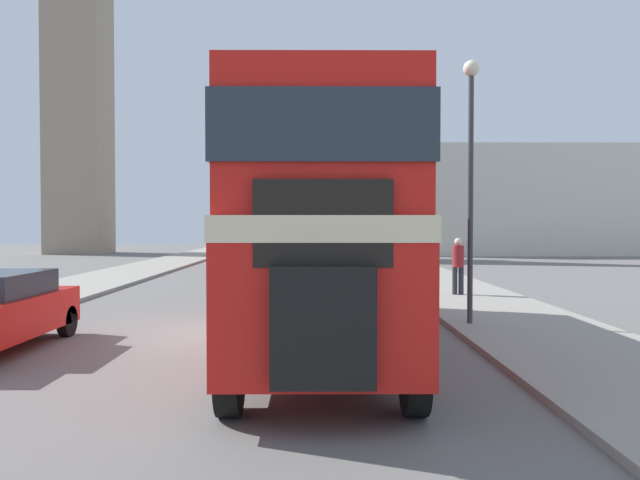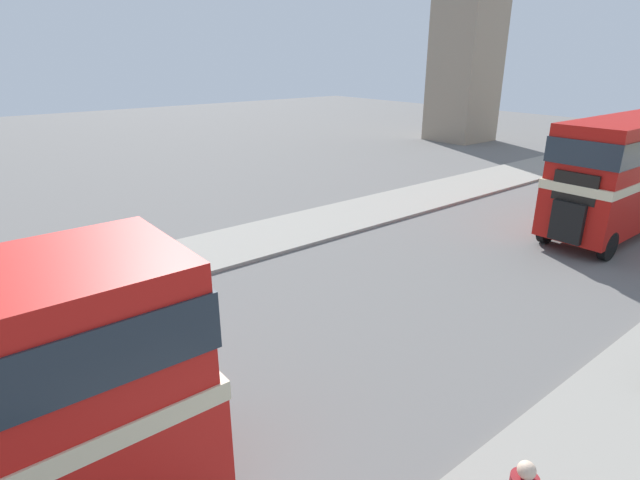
# 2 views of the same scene
# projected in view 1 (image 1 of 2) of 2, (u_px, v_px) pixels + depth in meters

# --- Properties ---
(ground_plane) EXTENTS (120.00, 120.00, 0.00)m
(ground_plane) POSITION_uv_depth(u_px,v_px,m) (221.00, 333.00, 13.41)
(ground_plane) COLOR slate
(sidewalk_right) EXTENTS (3.50, 120.00, 0.12)m
(sidewalk_right) POSITION_uv_depth(u_px,v_px,m) (534.00, 330.00, 13.45)
(sidewalk_right) COLOR gray
(sidewalk_right) RESTS_ON ground_plane
(double_decker_bus) EXTENTS (2.55, 10.67, 4.23)m
(double_decker_bus) POSITION_uv_depth(u_px,v_px,m) (320.00, 215.00, 11.91)
(double_decker_bus) COLOR red
(double_decker_bus) RESTS_ON ground_plane
(bus_distant) EXTENTS (2.50, 10.52, 4.48)m
(bus_distant) POSITION_uv_depth(u_px,v_px,m) (304.00, 219.00, 36.54)
(bus_distant) COLOR #B2140F
(bus_distant) RESTS_ON ground_plane
(pedestrian_walking) EXTENTS (0.36, 0.36, 1.78)m
(pedestrian_walking) POSITION_uv_depth(u_px,v_px,m) (458.00, 263.00, 19.64)
(pedestrian_walking) COLOR #282833
(pedestrian_walking) RESTS_ON sidewalk_right
(bicycle_on_pavement) EXTENTS (0.05, 1.76, 0.78)m
(bicycle_on_pavement) POSITION_uv_depth(u_px,v_px,m) (415.00, 269.00, 26.05)
(bicycle_on_pavement) COLOR black
(bicycle_on_pavement) RESTS_ON sidewalk_right
(street_lamp) EXTENTS (0.36, 0.36, 5.86)m
(street_lamp) POSITION_uv_depth(u_px,v_px,m) (471.00, 152.00, 13.87)
(street_lamp) COLOR #38383D
(street_lamp) RESTS_ON sidewalk_right
(church_tower) EXTENTS (4.53, 4.53, 36.43)m
(church_tower) POSITION_uv_depth(u_px,v_px,m) (78.00, 19.00, 49.43)
(church_tower) COLOR gray
(church_tower) RESTS_ON ground_plane
(shop_building_block) EXTENTS (17.04, 9.93, 8.23)m
(shop_building_block) POSITION_uv_depth(u_px,v_px,m) (509.00, 202.00, 49.90)
(shop_building_block) COLOR beige
(shop_building_block) RESTS_ON ground_plane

